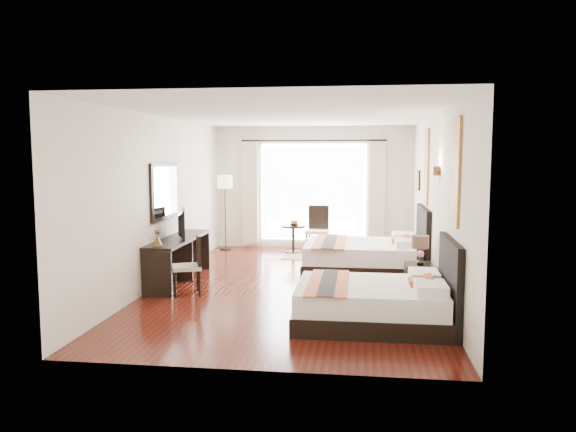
# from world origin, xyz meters

# --- Properties ---
(floor) EXTENTS (4.50, 7.50, 0.01)m
(floor) POSITION_xyz_m (0.00, 0.00, -0.01)
(floor) COLOR #3C100B
(floor) RESTS_ON ground
(ceiling) EXTENTS (4.50, 7.50, 0.02)m
(ceiling) POSITION_xyz_m (0.00, 0.00, 2.79)
(ceiling) COLOR white
(ceiling) RESTS_ON wall_headboard
(wall_headboard) EXTENTS (0.01, 7.50, 2.80)m
(wall_headboard) POSITION_xyz_m (2.25, 0.00, 1.40)
(wall_headboard) COLOR silver
(wall_headboard) RESTS_ON floor
(wall_desk) EXTENTS (0.01, 7.50, 2.80)m
(wall_desk) POSITION_xyz_m (-2.25, 0.00, 1.40)
(wall_desk) COLOR silver
(wall_desk) RESTS_ON floor
(wall_window) EXTENTS (4.50, 0.01, 2.80)m
(wall_window) POSITION_xyz_m (0.00, 3.75, 1.40)
(wall_window) COLOR silver
(wall_window) RESTS_ON floor
(wall_entry) EXTENTS (4.50, 0.01, 2.80)m
(wall_entry) POSITION_xyz_m (0.00, -3.75, 1.40)
(wall_entry) COLOR silver
(wall_entry) RESTS_ON floor
(window_glass) EXTENTS (2.40, 0.02, 2.20)m
(window_glass) POSITION_xyz_m (0.00, 3.73, 1.30)
(window_glass) COLOR white
(window_glass) RESTS_ON wall_window
(sheer_curtain) EXTENTS (2.30, 0.02, 2.10)m
(sheer_curtain) POSITION_xyz_m (0.00, 3.67, 1.30)
(sheer_curtain) COLOR white
(sheer_curtain) RESTS_ON wall_window
(drape_left) EXTENTS (0.35, 0.14, 2.35)m
(drape_left) POSITION_xyz_m (-1.45, 3.63, 1.28)
(drape_left) COLOR beige
(drape_left) RESTS_ON floor
(drape_right) EXTENTS (0.35, 0.14, 2.35)m
(drape_right) POSITION_xyz_m (1.45, 3.63, 1.28)
(drape_right) COLOR beige
(drape_right) RESTS_ON floor
(art_panel_near) EXTENTS (0.03, 0.50, 1.35)m
(art_panel_near) POSITION_xyz_m (2.23, -1.99, 1.95)
(art_panel_near) COLOR maroon
(art_panel_near) RESTS_ON wall_headboard
(art_panel_far) EXTENTS (0.03, 0.50, 1.35)m
(art_panel_far) POSITION_xyz_m (2.23, 1.11, 1.95)
(art_panel_far) COLOR maroon
(art_panel_far) RESTS_ON wall_headboard
(wall_sconce) EXTENTS (0.10, 0.14, 0.14)m
(wall_sconce) POSITION_xyz_m (2.19, -0.47, 1.92)
(wall_sconce) COLOR #4B341B
(wall_sconce) RESTS_ON wall_headboard
(mirror_frame) EXTENTS (0.04, 1.25, 0.95)m
(mirror_frame) POSITION_xyz_m (-2.22, 0.03, 1.55)
(mirror_frame) COLOR black
(mirror_frame) RESTS_ON wall_desk
(mirror_glass) EXTENTS (0.01, 1.12, 0.82)m
(mirror_glass) POSITION_xyz_m (-2.19, 0.03, 1.55)
(mirror_glass) COLOR white
(mirror_glass) RESTS_ON mirror_frame
(bed_near) EXTENTS (1.99, 1.55, 1.12)m
(bed_near) POSITION_xyz_m (1.31, -1.99, 0.29)
(bed_near) COLOR black
(bed_near) RESTS_ON floor
(bed_far) EXTENTS (2.17, 1.70, 1.23)m
(bed_far) POSITION_xyz_m (1.22, 1.11, 0.32)
(bed_far) COLOR black
(bed_far) RESTS_ON floor
(nightstand) EXTENTS (0.42, 0.52, 0.50)m
(nightstand) POSITION_xyz_m (1.98, -0.47, 0.25)
(nightstand) COLOR black
(nightstand) RESTS_ON floor
(table_lamp) EXTENTS (0.26, 0.26, 0.42)m
(table_lamp) POSITION_xyz_m (2.01, -0.32, 0.78)
(table_lamp) COLOR black
(table_lamp) RESTS_ON nightstand
(vase) EXTENTS (0.13, 0.13, 0.12)m
(vase) POSITION_xyz_m (1.98, -0.58, 0.56)
(vase) COLOR black
(vase) RESTS_ON nightstand
(console_desk) EXTENTS (0.50, 2.20, 0.76)m
(console_desk) POSITION_xyz_m (-1.99, 0.03, 0.38)
(console_desk) COLOR black
(console_desk) RESTS_ON floor
(television) EXTENTS (0.37, 0.85, 0.49)m
(television) POSITION_xyz_m (-1.97, -0.04, 1.00)
(television) COLOR black
(television) RESTS_ON console_desk
(bronze_figurine) EXTENTS (0.16, 0.16, 0.24)m
(bronze_figurine) POSITION_xyz_m (-1.99, -0.97, 0.87)
(bronze_figurine) COLOR #4B341B
(bronze_figurine) RESTS_ON console_desk
(desk_chair) EXTENTS (0.55, 0.55, 0.92)m
(desk_chair) POSITION_xyz_m (-1.56, -0.83, 0.28)
(desk_chair) COLOR beige
(desk_chair) RESTS_ON floor
(floor_lamp) EXTENTS (0.34, 0.34, 1.70)m
(floor_lamp) POSITION_xyz_m (-1.97, 3.31, 1.44)
(floor_lamp) COLOR black
(floor_lamp) RESTS_ON floor
(side_table) EXTENTS (0.53, 0.53, 0.61)m
(side_table) POSITION_xyz_m (-0.38, 3.06, 0.31)
(side_table) COLOR black
(side_table) RESTS_ON floor
(fruit_bowl) EXTENTS (0.23, 0.23, 0.05)m
(fruit_bowl) POSITION_xyz_m (-0.36, 3.03, 0.64)
(fruit_bowl) COLOR #453218
(fruit_bowl) RESTS_ON side_table
(window_chair) EXTENTS (0.51, 0.51, 1.04)m
(window_chair) POSITION_xyz_m (0.15, 3.11, 0.32)
(window_chair) COLOR beige
(window_chair) RESTS_ON floor
(jute_rug) EXTENTS (1.21, 0.89, 0.01)m
(jute_rug) POSITION_xyz_m (0.03, 2.55, 0.01)
(jute_rug) COLOR tan
(jute_rug) RESTS_ON floor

